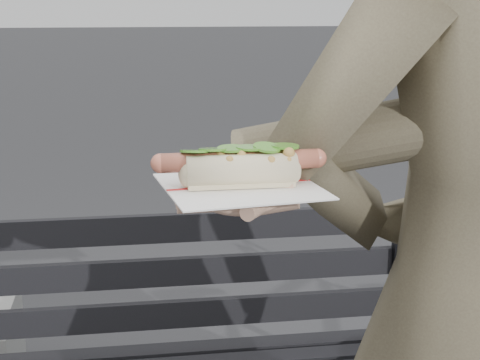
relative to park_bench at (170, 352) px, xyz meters
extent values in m
cube|color=black|center=(0.01, 0.11, -0.06)|extent=(1.50, 0.07, 0.03)
cube|color=black|center=(0.68, 0.12, 0.15)|extent=(0.04, 0.03, 0.42)
cube|color=black|center=(0.01, 0.14, 0.05)|extent=(1.50, 0.02, 0.08)
cube|color=black|center=(0.01, 0.14, 0.18)|extent=(1.50, 0.02, 0.08)
cube|color=black|center=(0.01, 0.14, 0.31)|extent=(1.50, 0.02, 0.08)
imported|color=#494030|center=(0.44, -0.84, 0.43)|extent=(0.74, 0.53, 1.91)
cylinder|color=#494030|center=(0.31, -0.85, 0.75)|extent=(0.51, 0.23, 0.19)
cylinder|color=#D8A384|center=(0.09, -0.92, 0.68)|extent=(0.09, 0.08, 0.07)
ellipsoid|color=#D8A384|center=(0.05, -0.93, 0.68)|extent=(0.10, 0.12, 0.03)
cylinder|color=#D8A384|center=(-0.01, -0.96, 0.68)|extent=(0.06, 0.02, 0.02)
cylinder|color=#D8A384|center=(-0.01, -0.94, 0.68)|extent=(0.06, 0.02, 0.02)
cylinder|color=#D8A384|center=(-0.01, -0.92, 0.68)|extent=(0.06, 0.02, 0.02)
cylinder|color=#D8A384|center=(-0.01, -0.90, 0.68)|extent=(0.06, 0.02, 0.02)
cylinder|color=#D8A384|center=(0.06, -0.99, 0.68)|extent=(0.04, 0.05, 0.02)
cube|color=white|center=(0.05, -0.93, 0.70)|extent=(0.21, 0.21, 0.00)
cube|color=#B21E1E|center=(0.05, -0.93, 0.70)|extent=(0.19, 0.03, 0.00)
cylinder|color=#B35C45|center=(0.05, -0.93, 0.73)|extent=(0.20, 0.03, 0.02)
sphere|color=#B35C45|center=(-0.05, -0.93, 0.73)|extent=(0.03, 0.03, 0.02)
sphere|color=#B35C45|center=(0.15, -0.93, 0.73)|extent=(0.03, 0.03, 0.02)
sphere|color=#9E6B2D|center=(0.05, -0.94, 0.74)|extent=(0.01, 0.01, 0.01)
sphere|color=#9E6B2D|center=(0.06, -0.92, 0.74)|extent=(0.01, 0.01, 0.01)
sphere|color=#9E6B2D|center=(0.01, -0.92, 0.74)|extent=(0.01, 0.01, 0.01)
sphere|color=#9E6B2D|center=(0.06, -0.94, 0.73)|extent=(0.01, 0.01, 0.01)
sphere|color=#9E6B2D|center=(0.08, -0.92, 0.74)|extent=(0.01, 0.01, 0.01)
sphere|color=#9E6B2D|center=(0.11, -0.96, 0.73)|extent=(0.01, 0.01, 0.01)
sphere|color=#9E6B2D|center=(0.09, -0.96, 0.73)|extent=(0.01, 0.01, 0.01)
sphere|color=#9E6B2D|center=(0.03, -0.91, 0.73)|extent=(0.01, 0.01, 0.01)
sphere|color=#9E6B2D|center=(0.03, -0.96, 0.74)|extent=(0.01, 0.01, 0.01)
sphere|color=#9E6B2D|center=(0.05, -0.91, 0.73)|extent=(0.01, 0.01, 0.01)
sphere|color=#9E6B2D|center=(0.10, -0.92, 0.74)|extent=(0.01, 0.01, 0.01)
sphere|color=#9E6B2D|center=(0.08, -0.92, 0.74)|extent=(0.01, 0.01, 0.01)
sphere|color=#9E6B2D|center=(0.01, -0.95, 0.74)|extent=(0.01, 0.01, 0.01)
sphere|color=#9E6B2D|center=(0.04, -0.93, 0.74)|extent=(0.01, 0.01, 0.01)
sphere|color=#9E6B2D|center=(-0.01, -0.93, 0.74)|extent=(0.01, 0.01, 0.01)
sphere|color=#9E6B2D|center=(0.08, -0.91, 0.74)|extent=(0.01, 0.01, 0.01)
sphere|color=#9E6B2D|center=(0.00, -0.93, 0.74)|extent=(0.01, 0.01, 0.01)
sphere|color=#9E6B2D|center=(0.02, -0.93, 0.74)|extent=(0.01, 0.01, 0.01)
sphere|color=#9E6B2D|center=(0.06, -0.94, 0.73)|extent=(0.01, 0.01, 0.01)
sphere|color=#9E6B2D|center=(0.06, -0.94, 0.74)|extent=(0.01, 0.01, 0.01)
sphere|color=#9E6B2D|center=(0.08, -0.93, 0.73)|extent=(0.01, 0.01, 0.01)
sphere|color=#9E6B2D|center=(0.08, -0.93, 0.74)|extent=(0.01, 0.01, 0.01)
sphere|color=#9E6B2D|center=(0.11, -0.95, 0.74)|extent=(0.01, 0.01, 0.01)
sphere|color=#9E6B2D|center=(-0.01, -0.94, 0.74)|extent=(0.01, 0.01, 0.01)
sphere|color=#9E6B2D|center=(0.01, -0.92, 0.73)|extent=(0.01, 0.01, 0.01)
sphere|color=#9E6B2D|center=(0.02, -0.94, 0.74)|extent=(0.01, 0.01, 0.01)
sphere|color=#9E6B2D|center=(0.08, -0.92, 0.74)|extent=(0.01, 0.01, 0.01)
sphere|color=#9E6B2D|center=(0.10, -0.94, 0.74)|extent=(0.01, 0.01, 0.01)
cylinder|color=#498C26|center=(-0.01, -0.93, 0.74)|extent=(0.04, 0.04, 0.01)
cylinder|color=#498C26|center=(0.02, -0.93, 0.75)|extent=(0.04, 0.04, 0.01)
cylinder|color=#498C26|center=(0.04, -0.93, 0.75)|extent=(0.04, 0.04, 0.01)
cylinder|color=#498C26|center=(0.06, -0.93, 0.75)|extent=(0.04, 0.04, 0.00)
cylinder|color=#498C26|center=(0.08, -0.94, 0.75)|extent=(0.04, 0.04, 0.01)
cylinder|color=#498C26|center=(0.11, -0.93, 0.75)|extent=(0.04, 0.04, 0.00)
cube|color=brown|center=(1.06, 1.05, -0.52)|extent=(0.08, 0.07, 0.00)
cube|color=brown|center=(0.50, 0.95, -0.52)|extent=(0.10, 0.09, 0.00)
camera|label=1|loc=(-0.09, -1.83, 0.93)|focal=55.00mm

